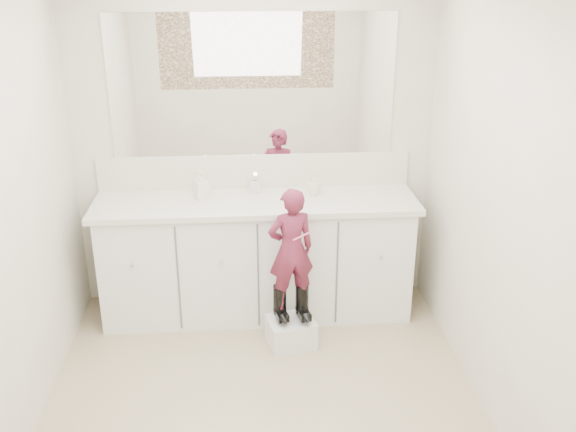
{
  "coord_description": "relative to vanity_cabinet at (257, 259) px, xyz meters",
  "views": [
    {
      "loc": [
        -0.09,
        -3.01,
        2.49
      ],
      "look_at": [
        0.19,
        0.78,
        0.94
      ],
      "focal_mm": 40.0,
      "sensor_mm": 36.0,
      "label": 1
    }
  ],
  "objects": [
    {
      "name": "wall_back",
      "position": [
        0.0,
        0.27,
        0.77
      ],
      "size": [
        2.6,
        0.0,
        2.6
      ],
      "primitive_type": "plane",
      "rotation": [
        1.57,
        0.0,
        0.0
      ],
      "color": "beige",
      "rests_on": "floor"
    },
    {
      "name": "faucet",
      "position": [
        0.0,
        0.15,
        0.52
      ],
      "size": [
        0.08,
        0.08,
        0.1
      ],
      "primitive_type": "cylinder",
      "color": "silver",
      "rests_on": "countertop"
    },
    {
      "name": "wall_left",
      "position": [
        -1.3,
        -1.23,
        0.78
      ],
      "size": [
        0.0,
        3.0,
        3.0
      ],
      "primitive_type": "plane",
      "rotation": [
        1.57,
        0.0,
        1.57
      ],
      "color": "beige",
      "rests_on": "floor"
    },
    {
      "name": "soap_bottle",
      "position": [
        -0.38,
        0.06,
        0.56
      ],
      "size": [
        0.12,
        0.12,
        0.2
      ],
      "primitive_type": "imported",
      "rotation": [
        0.0,
        0.0,
        0.43
      ],
      "color": "silver",
      "rests_on": "countertop"
    },
    {
      "name": "countertop",
      "position": [
        0.0,
        -0.01,
        0.45
      ],
      "size": [
        2.28,
        0.58,
        0.04
      ],
      "primitive_type": "cube",
      "color": "beige",
      "rests_on": "vanity_cabinet"
    },
    {
      "name": "mirror",
      "position": [
        0.0,
        0.26,
        1.22
      ],
      "size": [
        2.0,
        0.02,
        1.0
      ],
      "primitive_type": "cube",
      "color": "white",
      "rests_on": "wall_back"
    },
    {
      "name": "toothbrush",
      "position": [
        0.28,
        -0.55,
        0.42
      ],
      "size": [
        0.14,
        0.04,
        0.06
      ],
      "primitive_type": "cylinder",
      "rotation": [
        0.0,
        1.22,
        0.22
      ],
      "color": "#D75384",
      "rests_on": "toddler"
    },
    {
      "name": "boot_right",
      "position": [
        0.29,
        -0.48,
        -0.1
      ],
      "size": [
        0.13,
        0.19,
        0.26
      ],
      "primitive_type": null,
      "rotation": [
        0.0,
        0.0,
        0.22
      ],
      "color": "black",
      "rests_on": "step_stool"
    },
    {
      "name": "dot_panel",
      "position": [
        0.0,
        -2.71,
        1.22
      ],
      "size": [
        2.0,
        0.01,
        1.2
      ],
      "primitive_type": "cube",
      "color": "#472819",
      "rests_on": "wall_front"
    },
    {
      "name": "vanity_cabinet",
      "position": [
        0.0,
        0.0,
        0.0
      ],
      "size": [
        2.2,
        0.55,
        0.85
      ],
      "primitive_type": "cube",
      "color": "silver",
      "rests_on": "floor"
    },
    {
      "name": "cup",
      "position": [
        0.42,
        0.08,
        0.52
      ],
      "size": [
        0.14,
        0.14,
        0.1
      ],
      "primitive_type": "imported",
      "rotation": [
        0.0,
        0.0,
        -0.37
      ],
      "color": "beige",
      "rests_on": "countertop"
    },
    {
      "name": "step_stool",
      "position": [
        0.21,
        -0.49,
        -0.33
      ],
      "size": [
        0.35,
        0.31,
        0.2
      ],
      "primitive_type": "cube",
      "rotation": [
        0.0,
        0.0,
        0.22
      ],
      "color": "silver",
      "rests_on": "floor"
    },
    {
      "name": "backsplash",
      "position": [
        0.0,
        0.26,
        0.59
      ],
      "size": [
        2.28,
        0.03,
        0.25
      ],
      "primitive_type": "cube",
      "color": "beige",
      "rests_on": "countertop"
    },
    {
      "name": "floor",
      "position": [
        0.0,
        -1.23,
        -0.42
      ],
      "size": [
        3.0,
        3.0,
        0.0
      ],
      "primitive_type": "plane",
      "color": "#8D775C",
      "rests_on": "ground"
    },
    {
      "name": "boot_left",
      "position": [
        0.14,
        -0.48,
        -0.1
      ],
      "size": [
        0.13,
        0.19,
        0.26
      ],
      "primitive_type": null,
      "rotation": [
        0.0,
        0.0,
        0.22
      ],
      "color": "black",
      "rests_on": "step_stool"
    },
    {
      "name": "toddler",
      "position": [
        0.21,
        -0.48,
        0.29
      ],
      "size": [
        0.34,
        0.26,
        0.84
      ],
      "primitive_type": "imported",
      "rotation": [
        0.0,
        0.0,
        3.36
      ],
      "color": "#962E4D",
      "rests_on": "step_stool"
    },
    {
      "name": "wall_front",
      "position": [
        0.0,
        -2.73,
        0.77
      ],
      "size": [
        2.6,
        0.0,
        2.6
      ],
      "primitive_type": "plane",
      "rotation": [
        -1.57,
        0.0,
        0.0
      ],
      "color": "beige",
      "rests_on": "floor"
    },
    {
      "name": "wall_right",
      "position": [
        1.3,
        -1.23,
        0.78
      ],
      "size": [
        0.0,
        3.0,
        3.0
      ],
      "primitive_type": "plane",
      "rotation": [
        1.57,
        0.0,
        -1.57
      ],
      "color": "beige",
      "rests_on": "floor"
    }
  ]
}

